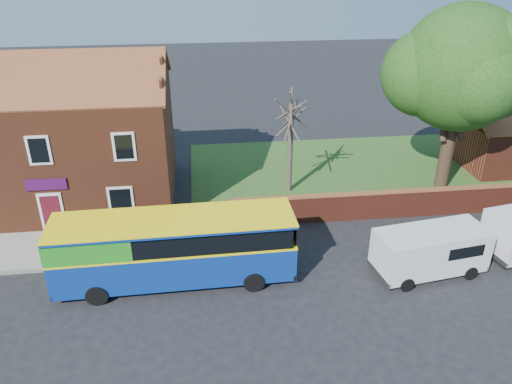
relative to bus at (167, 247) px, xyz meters
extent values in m
plane|color=black|center=(0.96, -2.64, -1.78)|extent=(120.00, 120.00, 0.00)
cube|color=gray|center=(-6.04, 3.11, -1.72)|extent=(18.00, 3.50, 0.12)
cube|color=slate|center=(-6.04, 1.36, -1.71)|extent=(18.00, 0.15, 0.14)
cube|color=#426B28|center=(13.96, 10.36, -1.76)|extent=(26.00, 12.00, 0.04)
cube|color=brown|center=(-6.04, 8.86, 1.47)|extent=(12.00, 8.00, 6.50)
cube|color=brown|center=(-6.04, 6.86, 5.72)|extent=(12.30, 4.08, 2.16)
cube|color=brown|center=(-6.04, 10.86, 5.72)|extent=(12.30, 4.08, 2.16)
cube|color=black|center=(-6.04, 4.83, 2.82)|extent=(1.10, 0.06, 1.50)
cube|color=#4C0F19|center=(-6.04, 4.81, -0.68)|extent=(0.95, 0.04, 2.10)
cube|color=silver|center=(-6.04, 4.83, -0.63)|extent=(1.20, 0.06, 2.30)
cube|color=#3E0E3E|center=(-6.04, 4.80, 1.02)|extent=(2.00, 0.06, 0.60)
cube|color=maroon|center=(13.96, 4.36, -1.03)|extent=(22.00, 0.30, 1.50)
cube|color=brown|center=(13.96, 4.36, -0.23)|extent=(22.00, 0.38, 0.10)
cube|color=navy|center=(0.33, 0.01, -0.61)|extent=(10.32, 2.77, 1.63)
cube|color=yellow|center=(0.33, 0.01, 0.21)|extent=(10.34, 2.79, 0.10)
cube|color=black|center=(0.33, 0.01, 0.70)|extent=(9.91, 2.78, 0.82)
cube|color=#259420|center=(-3.06, -0.06, 0.70)|extent=(3.54, 2.68, 0.87)
cube|color=navy|center=(0.33, 0.01, 1.25)|extent=(10.32, 2.77, 0.14)
cube|color=yellow|center=(0.33, 0.01, 1.33)|extent=(10.36, 2.81, 0.06)
cylinder|color=black|center=(-2.93, -1.26, -1.32)|extent=(0.93, 0.30, 0.92)
cylinder|color=black|center=(-2.98, 1.15, -1.32)|extent=(0.93, 0.30, 0.92)
cylinder|color=black|center=(3.64, -1.13, -1.32)|extent=(0.93, 0.30, 0.92)
cylinder|color=black|center=(3.60, 1.28, -1.32)|extent=(0.93, 0.30, 0.92)
cube|color=silver|center=(11.63, -0.78, -0.54)|extent=(5.22, 2.71, 1.89)
cube|color=black|center=(13.84, -0.44, -0.24)|extent=(0.33, 1.68, 0.75)
cube|color=black|center=(14.05, -0.41, -1.39)|extent=(0.39, 1.98, 0.24)
cylinder|color=black|center=(10.19, -1.94, -1.46)|extent=(0.68, 0.32, 0.66)
cylinder|color=black|center=(9.91, -0.09, -1.46)|extent=(0.68, 0.32, 0.66)
cylinder|color=black|center=(13.34, -1.46, -1.46)|extent=(0.68, 0.32, 0.66)
cylinder|color=black|center=(13.06, 0.39, -1.46)|extent=(0.68, 0.32, 0.66)
cylinder|color=black|center=(15.70, 0.85, -1.44)|extent=(0.72, 0.34, 0.69)
cylinder|color=black|center=(16.23, 7.63, 0.45)|extent=(0.78, 0.78, 4.47)
sphere|color=#3A6820|center=(16.23, 7.63, 5.50)|extent=(6.99, 6.99, 6.99)
sphere|color=#3A6820|center=(18.27, 8.02, 4.92)|extent=(5.05, 5.05, 5.05)
sphere|color=#3A6820|center=(14.38, 8.21, 5.11)|extent=(4.86, 4.86, 4.86)
cylinder|color=#4C4238|center=(6.84, 8.17, 0.94)|extent=(0.31, 0.31, 5.45)
cylinder|color=#4C4238|center=(6.84, 8.17, 2.89)|extent=(0.32, 2.66, 2.14)
cylinder|color=#4C4238|center=(6.84, 8.17, 2.69)|extent=(1.39, 1.96, 1.96)
cylinder|color=#4C4238|center=(6.84, 8.17, 3.08)|extent=(2.23, 1.02, 2.17)
camera|label=1|loc=(1.68, -18.42, 11.85)|focal=35.00mm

